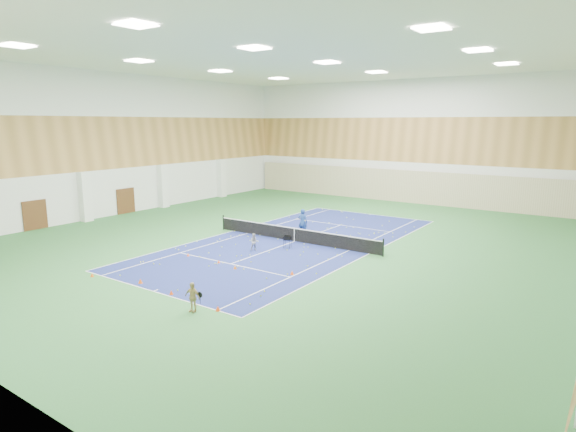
{
  "coord_description": "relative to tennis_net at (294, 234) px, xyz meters",
  "views": [
    {
      "loc": [
        17.65,
        -25.95,
        7.86
      ],
      "look_at": [
        0.39,
        -1.3,
        2.0
      ],
      "focal_mm": 30.0,
      "sensor_mm": 36.0,
      "label": 1
    }
  ],
  "objects": [
    {
      "name": "cone_base_c",
      "position": [
        1.04,
        -11.68,
        -0.44
      ],
      "size": [
        0.2,
        0.2,
        0.22
      ],
      "primitive_type": "cone",
      "color": "#DE3E0B",
      "rests_on": "ground"
    },
    {
      "name": "tennis_net",
      "position": [
        0.0,
        0.0,
        0.0
      ],
      "size": [
        12.8,
        0.1,
        1.1
      ],
      "primitive_type": null,
      "color": "black",
      "rests_on": "ground"
    },
    {
      "name": "ground",
      "position": [
        0.0,
        0.0,
        -0.55
      ],
      "size": [
        40.0,
        40.0,
        0.0
      ],
      "primitive_type": "plane",
      "color": "#2C6833",
      "rests_on": "ground"
    },
    {
      "name": "ball_cart",
      "position": [
        0.59,
        -1.66,
        -0.15
      ],
      "size": [
        0.59,
        0.59,
        0.8
      ],
      "primitive_type": null,
      "rotation": [
        0.0,
        0.0,
        0.36
      ],
      "color": "black",
      "rests_on": "ground"
    },
    {
      "name": "tennis_balls_scatter",
      "position": [
        0.0,
        0.0,
        -0.5
      ],
      "size": [
        10.57,
        22.77,
        0.07
      ],
      "primitive_type": null,
      "color": "#D0F028",
      "rests_on": "ground"
    },
    {
      "name": "cone_svc_a",
      "position": [
        -3.17,
        -6.64,
        -0.45
      ],
      "size": [
        0.18,
        0.18,
        0.19
      ],
      "primitive_type": "cone",
      "color": "#FF4A0D",
      "rests_on": "ground"
    },
    {
      "name": "cone_base_b",
      "position": [
        -1.45,
        -11.47,
        -0.43
      ],
      "size": [
        0.23,
        0.23,
        0.25
      ],
      "primitive_type": "cone",
      "color": "#E24F0B",
      "rests_on": "ground"
    },
    {
      "name": "court_surface",
      "position": [
        0.0,
        0.0,
        -0.55
      ],
      "size": [
        10.97,
        23.77,
        0.01
      ],
      "primitive_type": "cube",
      "color": "navy",
      "rests_on": "ground"
    },
    {
      "name": "door_left_a",
      "position": [
        -17.92,
        -8.0,
        0.55
      ],
      "size": [
        0.08,
        1.8,
        2.2
      ],
      "primitive_type": "cube",
      "color": "#593319",
      "rests_on": "ground"
    },
    {
      "name": "cone_svc_d",
      "position": [
        3.95,
        -6.01,
        -0.44
      ],
      "size": [
        0.2,
        0.2,
        0.22
      ],
      "primitive_type": "cone",
      "color": "#FF500D",
      "rests_on": "ground"
    },
    {
      "name": "wood_cladding",
      "position": [
        0.0,
        0.0,
        7.45
      ],
      "size": [
        36.0,
        40.0,
        8.0
      ],
      "primitive_type": null,
      "color": "#B38242",
      "rests_on": "room_shell"
    },
    {
      "name": "cone_svc_b",
      "position": [
        -0.69,
        -6.63,
        -0.46
      ],
      "size": [
        0.17,
        0.17,
        0.19
      ],
      "primitive_type": "cone",
      "color": "#FF450D",
      "rests_on": "ground"
    },
    {
      "name": "back_curtain",
      "position": [
        0.0,
        19.75,
        1.05
      ],
      "size": [
        35.4,
        0.16,
        3.2
      ],
      "primitive_type": "cube",
      "color": "#C6B793",
      "rests_on": "ground"
    },
    {
      "name": "cone_svc_c",
      "position": [
        0.83,
        -6.97,
        -0.44
      ],
      "size": [
        0.2,
        0.2,
        0.22
      ],
      "primitive_type": "cone",
      "color": "orange",
      "rests_on": "ground"
    },
    {
      "name": "child_apron",
      "position": [
        3.35,
        -12.55,
        0.1
      ],
      "size": [
        0.8,
        0.41,
        1.3
      ],
      "primitive_type": "imported",
      "rotation": [
        0.0,
        0.0,
        0.13
      ],
      "color": "tan",
      "rests_on": "ground"
    },
    {
      "name": "cone_base_a",
      "position": [
        -4.36,
        -12.23,
        -0.45
      ],
      "size": [
        0.18,
        0.18,
        0.2
      ],
      "primitive_type": "cone",
      "color": "#DF510B",
      "rests_on": "ground"
    },
    {
      "name": "room_shell",
      "position": [
        0.0,
        0.0,
        5.45
      ],
      "size": [
        36.0,
        40.0,
        12.0
      ],
      "primitive_type": null,
      "color": "white",
      "rests_on": "ground"
    },
    {
      "name": "cone_base_d",
      "position": [
        4.16,
        -11.87,
        -0.44
      ],
      "size": [
        0.21,
        0.21,
        0.23
      ],
      "primitive_type": "cone",
      "color": "#FF460D",
      "rests_on": "ground"
    },
    {
      "name": "coach",
      "position": [
        -0.59,
        1.91,
        0.39
      ],
      "size": [
        0.77,
        0.59,
        1.88
      ],
      "primitive_type": "imported",
      "rotation": [
        0.0,
        0.0,
        3.36
      ],
      "color": "navy",
      "rests_on": "ground"
    },
    {
      "name": "ceiling_light_grid",
      "position": [
        0.0,
        0.0,
        11.37
      ],
      "size": [
        21.4,
        25.4,
        0.06
      ],
      "primitive_type": null,
      "color": "white",
      "rests_on": "room_shell"
    },
    {
      "name": "child_court",
      "position": [
        -0.73,
        -3.36,
        -0.0
      ],
      "size": [
        0.67,
        0.67,
        1.09
      ],
      "primitive_type": "imported",
      "rotation": [
        0.0,
        0.0,
        0.78
      ],
      "color": "#9999A1",
      "rests_on": "ground"
    },
    {
      "name": "door_left_b",
      "position": [
        -17.92,
        0.0,
        0.55
      ],
      "size": [
        0.08,
        1.8,
        2.2
      ],
      "primitive_type": "cube",
      "color": "#593319",
      "rests_on": "ground"
    }
  ]
}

